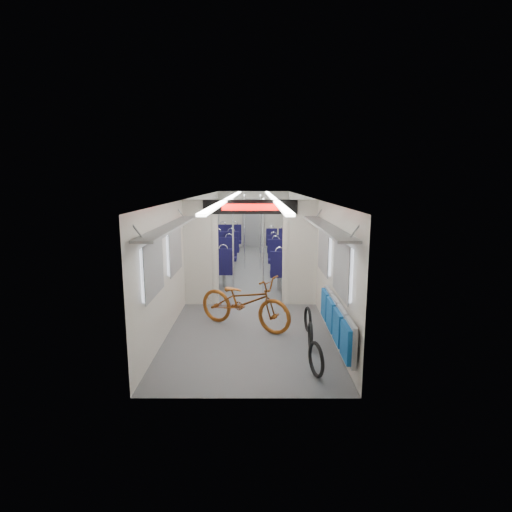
% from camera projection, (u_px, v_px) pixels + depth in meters
% --- Properties ---
extents(carriage, '(12.00, 12.02, 2.31)m').
position_uv_depth(carriage, '(251.00, 228.00, 10.37)').
color(carriage, '#515456').
rests_on(carriage, ground).
extents(bicycle, '(1.98, 1.53, 1.00)m').
position_uv_depth(bicycle, '(244.00, 302.00, 7.36)').
color(bicycle, brown).
rests_on(bicycle, ground).
extents(flip_bench, '(0.12, 2.15, 0.57)m').
position_uv_depth(flip_bench, '(336.00, 321.00, 6.10)').
color(flip_bench, gray).
rests_on(flip_bench, carriage).
extents(bike_hoop_a, '(0.17, 0.50, 0.51)m').
position_uv_depth(bike_hoop_a, '(316.00, 361.00, 5.53)').
color(bike_hoop_a, black).
rests_on(bike_hoop_a, ground).
extents(bike_hoop_b, '(0.07, 0.45, 0.45)m').
position_uv_depth(bike_hoop_b, '(310.00, 337.00, 6.46)').
color(bike_hoop_b, black).
rests_on(bike_hoop_b, ground).
extents(bike_hoop_c, '(0.09, 0.47, 0.47)m').
position_uv_depth(bike_hoop_c, '(308.00, 321.00, 7.19)').
color(bike_hoop_c, black).
rests_on(bike_hoop_c, ground).
extents(seat_bay_near_left, '(0.94, 2.21, 1.14)m').
position_uv_depth(seat_bay_near_left, '(218.00, 259.00, 11.12)').
color(seat_bay_near_left, '#0F0B34').
rests_on(seat_bay_near_left, ground).
extents(seat_bay_near_right, '(0.92, 2.14, 1.12)m').
position_uv_depth(seat_bay_near_right, '(286.00, 261.00, 10.81)').
color(seat_bay_near_right, '#0F0B34').
rests_on(seat_bay_near_right, ground).
extents(seat_bay_far_left, '(0.96, 2.33, 1.18)m').
position_uv_depth(seat_bay_far_left, '(227.00, 241.00, 14.38)').
color(seat_bay_far_left, '#0F0B34').
rests_on(seat_bay_far_left, ground).
extents(seat_bay_far_right, '(0.88, 1.95, 1.06)m').
position_uv_depth(seat_bay_far_right, '(279.00, 244.00, 14.11)').
color(seat_bay_far_right, '#0F0B34').
rests_on(seat_bay_far_right, ground).
extents(stanchion_near_left, '(0.04, 0.04, 2.30)m').
position_uv_depth(stanchion_near_left, '(233.00, 248.00, 9.35)').
color(stanchion_near_left, silver).
rests_on(stanchion_near_left, ground).
extents(stanchion_near_right, '(0.04, 0.04, 2.30)m').
position_uv_depth(stanchion_near_right, '(263.00, 247.00, 9.53)').
color(stanchion_near_right, silver).
rests_on(stanchion_near_right, ground).
extents(stanchion_far_left, '(0.04, 0.04, 2.30)m').
position_uv_depth(stanchion_far_left, '(245.00, 232.00, 12.25)').
color(stanchion_far_left, silver).
rests_on(stanchion_far_left, ground).
extents(stanchion_far_right, '(0.04, 0.04, 2.30)m').
position_uv_depth(stanchion_far_right, '(260.00, 232.00, 12.21)').
color(stanchion_far_right, silver).
rests_on(stanchion_far_right, ground).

